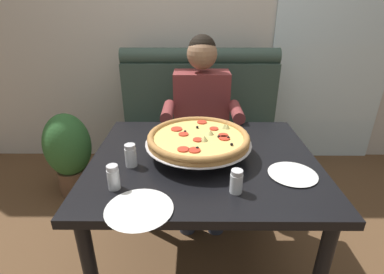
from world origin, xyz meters
TOP-DOWN VIEW (x-y plane):
  - ground_plane at (0.00, 0.00)m, footprint 16.00×16.00m
  - back_wall_with_window at (0.00, 1.51)m, footprint 6.00×0.12m
  - window_panel at (1.21, 1.44)m, footprint 1.10×0.02m
  - booth_bench at (0.00, 0.94)m, footprint 1.33×0.78m
  - dining_table at (0.00, 0.00)m, footprint 1.11×0.95m
  - diner_main at (0.01, 0.68)m, footprint 0.54×0.64m
  - pizza at (-0.03, 0.02)m, footprint 0.52×0.52m
  - shaker_parmesan at (-0.38, -0.27)m, footprint 0.05×0.05m
  - shaker_oregano at (-0.34, -0.09)m, footprint 0.05×0.05m
  - shaker_pepper_flakes at (0.12, -0.29)m, footprint 0.05×0.05m
  - plate_near_left at (-0.25, -0.41)m, footprint 0.26×0.26m
  - plate_near_right at (0.39, -0.16)m, footprint 0.22×0.22m
  - patio_chair at (1.29, 2.08)m, footprint 0.43×0.43m
  - potted_plant at (-1.05, 0.77)m, footprint 0.36×0.36m

SIDE VIEW (x-z plane):
  - ground_plane at x=0.00m, z-range 0.00..0.00m
  - potted_plant at x=-1.05m, z-range 0.04..0.74m
  - booth_bench at x=0.00m, z-range -0.17..0.96m
  - patio_chair at x=1.29m, z-range 0.09..0.95m
  - dining_table at x=0.00m, z-range 0.28..1.04m
  - diner_main at x=0.01m, z-range 0.07..1.35m
  - plate_near_right at x=0.39m, z-range 0.76..0.78m
  - plate_near_left at x=-0.25m, z-range 0.76..0.78m
  - shaker_pepper_flakes at x=0.12m, z-range 0.75..0.85m
  - shaker_parmesan at x=-0.38m, z-range 0.75..0.86m
  - shaker_oregano at x=-0.34m, z-range 0.75..0.86m
  - pizza at x=-0.03m, z-range 0.79..0.91m
  - back_wall_with_window at x=0.00m, z-range 0.00..2.80m
  - window_panel at x=1.21m, z-range 0.00..2.80m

